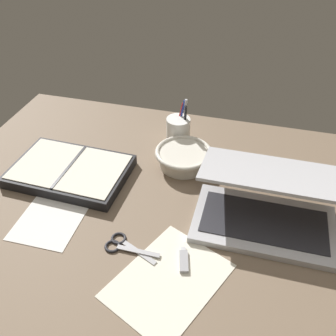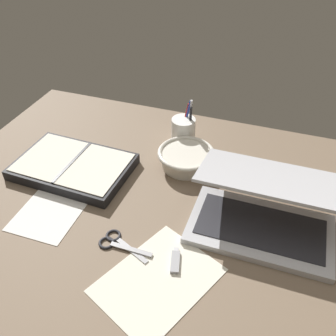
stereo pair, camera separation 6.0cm
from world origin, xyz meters
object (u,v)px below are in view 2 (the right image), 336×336
laptop (264,212)px  pen_cup (184,131)px  bowl (186,157)px  planner (73,166)px  scissors (115,242)px

laptop → pen_cup: bearing=135.9°
laptop → bowl: size_ratio=2.04×
laptop → pen_cup: 41.75cm
pen_cup → planner: size_ratio=0.47×
laptop → scissors: size_ratio=2.56×
planner → scissors: 32.15cm
laptop → pen_cup: size_ratio=2.20×
planner → pen_cup: bearing=45.3°
bowl → planner: bearing=-156.1°
laptop → bowl: laptop is taller
planner → scissors: (24.05, -21.29, -1.38)cm
bowl → scissors: size_ratio=1.26×
laptop → scissors: laptop is taller
bowl → pen_cup: (-4.45, 11.47, 1.71)cm
laptop → scissors: 37.62cm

